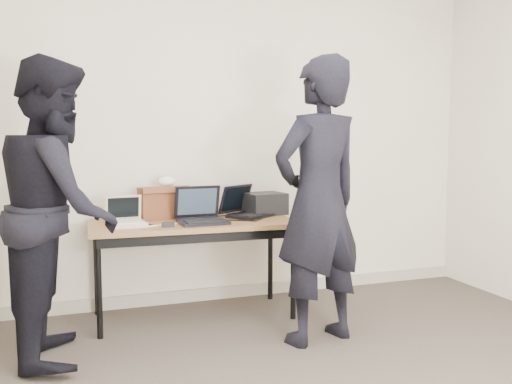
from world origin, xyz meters
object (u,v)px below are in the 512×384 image
laptop_beige (126,220)px  leather_satchel (163,202)px  person_observer (59,209)px  laptop_right (245,209)px  laptop_center (201,214)px  equipment_box (265,204)px  desk (194,230)px  person_typist (319,201)px

laptop_beige → leather_satchel: leather_satchel is taller
person_observer → laptop_right: bearing=-64.0°
laptop_center → leather_satchel: size_ratio=0.92×
leather_satchel → equipment_box: (0.81, -0.04, -0.04)m
desk → laptop_center: 0.14m
desk → laptop_beige: bearing=-176.3°
laptop_beige → person_typist: bearing=-36.6°
desk → laptop_beige: laptop_beige is taller
laptop_center → equipment_box: 0.63m
laptop_center → person_observer: size_ratio=0.19×
equipment_box → person_typist: person_typist is taller
laptop_center → person_observer: (-0.98, -0.37, 0.13)m
laptop_beige → equipment_box: bearing=6.2°
laptop_right → equipment_box: size_ratio=1.51×
person_observer → leather_satchel: bearing=-45.3°
laptop_right → leather_satchel: 0.64m
desk → equipment_box: (0.63, 0.19, 0.15)m
equipment_box → person_observer: bearing=-158.6°
laptop_beige → laptop_center: (0.53, -0.04, 0.02)m
laptop_right → equipment_box: 0.20m
person_typist → leather_satchel: bearing=-64.1°
laptop_center → leather_satchel: laptop_center is taller
desk → leather_satchel: size_ratio=4.00×
desk → person_typist: bearing=-46.1°
laptop_beige → laptop_right: size_ratio=0.61×
leather_satchel → equipment_box: leather_satchel is taller
laptop_right → person_typist: 0.91m
leather_satchel → person_typist: bearing=-57.3°
leather_satchel → person_typist: size_ratio=0.20×
laptop_beige → person_observer: 0.63m
equipment_box → laptop_center: bearing=-157.6°
equipment_box → desk: bearing=-163.1°
laptop_right → person_observer: (-1.38, -0.56, 0.14)m
leather_satchel → desk: bearing=-60.0°
person_observer → laptop_beige: bearing=-43.4°
laptop_right → laptop_center: bearing=172.1°
laptop_center → person_typist: bearing=-50.4°
laptop_center → leather_satchel: bearing=126.8°
laptop_beige → person_typist: size_ratio=0.15×
desk → leather_satchel: (-0.18, 0.23, 0.19)m
laptop_center → equipment_box: bearing=20.4°
person_typist → laptop_center: bearing=-63.3°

